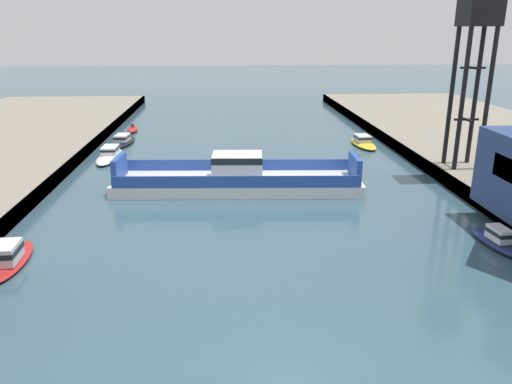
{
  "coord_description": "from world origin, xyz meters",
  "views": [
    {
      "loc": [
        -2.53,
        -17.9,
        14.63
      ],
      "look_at": [
        0.0,
        21.14,
        2.0
      ],
      "focal_mm": 35.56,
      "sensor_mm": 36.0,
      "label": 1
    }
  ],
  "objects_px": {
    "moored_boat_mid_left": "(133,129)",
    "moored_boat_far_right": "(123,141)",
    "moored_boat_mid_right": "(363,142)",
    "moored_boat_near_left": "(496,239)",
    "moored_boat_near_right": "(110,154)",
    "moored_boat_far_left": "(9,257)",
    "crane_tower": "(478,29)",
    "chain_ferry": "(238,179)"
  },
  "relations": [
    {
      "from": "moored_boat_near_right",
      "to": "moored_boat_mid_right",
      "type": "height_order",
      "value": "moored_boat_near_right"
    },
    {
      "from": "moored_boat_near_right",
      "to": "moored_boat_far_left",
      "type": "bearing_deg",
      "value": -91.06
    },
    {
      "from": "moored_boat_near_right",
      "to": "crane_tower",
      "type": "height_order",
      "value": "crane_tower"
    },
    {
      "from": "moored_boat_near_right",
      "to": "moored_boat_far_left",
      "type": "height_order",
      "value": "moored_boat_far_left"
    },
    {
      "from": "moored_boat_near_left",
      "to": "moored_boat_mid_left",
      "type": "relative_size",
      "value": 1.06
    },
    {
      "from": "moored_boat_near_right",
      "to": "moored_boat_far_left",
      "type": "relative_size",
      "value": 1.27
    },
    {
      "from": "moored_boat_near_right",
      "to": "crane_tower",
      "type": "relative_size",
      "value": 0.49
    },
    {
      "from": "moored_boat_mid_left",
      "to": "moored_boat_mid_right",
      "type": "distance_m",
      "value": 34.03
    },
    {
      "from": "moored_boat_mid_left",
      "to": "crane_tower",
      "type": "distance_m",
      "value": 48.81
    },
    {
      "from": "moored_boat_far_left",
      "to": "chain_ferry",
      "type": "bearing_deg",
      "value": 45.07
    },
    {
      "from": "moored_boat_mid_right",
      "to": "crane_tower",
      "type": "distance_m",
      "value": 21.76
    },
    {
      "from": "moored_boat_far_left",
      "to": "moored_boat_far_right",
      "type": "height_order",
      "value": "moored_boat_far_left"
    },
    {
      "from": "moored_boat_mid_left",
      "to": "moored_boat_far_left",
      "type": "bearing_deg",
      "value": -90.54
    },
    {
      "from": "moored_boat_mid_right",
      "to": "moored_boat_far_right",
      "type": "bearing_deg",
      "value": 174.76
    },
    {
      "from": "chain_ferry",
      "to": "crane_tower",
      "type": "xyz_separation_m",
      "value": [
        22.85,
        2.47,
        13.53
      ]
    },
    {
      "from": "crane_tower",
      "to": "moored_boat_far_left",
      "type": "bearing_deg",
      "value": -155.01
    },
    {
      "from": "moored_boat_near_left",
      "to": "crane_tower",
      "type": "relative_size",
      "value": 0.32
    },
    {
      "from": "moored_boat_near_right",
      "to": "moored_boat_mid_left",
      "type": "height_order",
      "value": "moored_boat_near_right"
    },
    {
      "from": "moored_boat_mid_right",
      "to": "moored_boat_far_right",
      "type": "relative_size",
      "value": 0.95
    },
    {
      "from": "moored_boat_far_right",
      "to": "crane_tower",
      "type": "bearing_deg",
      "value": -26.21
    },
    {
      "from": "chain_ferry",
      "to": "moored_boat_far_left",
      "type": "xyz_separation_m",
      "value": [
        -15.25,
        -15.29,
        -0.46
      ]
    },
    {
      "from": "moored_boat_near_left",
      "to": "moored_boat_far_right",
      "type": "xyz_separation_m",
      "value": [
        -32.27,
        35.34,
        -0.05
      ]
    },
    {
      "from": "moored_boat_far_right",
      "to": "moored_boat_mid_right",
      "type": "bearing_deg",
      "value": -5.24
    },
    {
      "from": "moored_boat_mid_left",
      "to": "moored_boat_far_left",
      "type": "distance_m",
      "value": 45.31
    },
    {
      "from": "moored_boat_far_right",
      "to": "crane_tower",
      "type": "height_order",
      "value": "crane_tower"
    },
    {
      "from": "moored_boat_mid_right",
      "to": "moored_boat_far_right",
      "type": "height_order",
      "value": "moored_boat_far_right"
    },
    {
      "from": "moored_boat_near_right",
      "to": "moored_boat_mid_right",
      "type": "bearing_deg",
      "value": 8.69
    },
    {
      "from": "moored_boat_far_left",
      "to": "moored_boat_far_right",
      "type": "relative_size",
      "value": 0.87
    },
    {
      "from": "chain_ferry",
      "to": "moored_boat_mid_right",
      "type": "bearing_deg",
      "value": 46.61
    },
    {
      "from": "moored_boat_near_left",
      "to": "moored_boat_mid_left",
      "type": "bearing_deg",
      "value": 126.19
    },
    {
      "from": "moored_boat_mid_left",
      "to": "moored_boat_far_right",
      "type": "xyz_separation_m",
      "value": [
        0.27,
        -9.13,
        0.2
      ]
    },
    {
      "from": "moored_boat_mid_right",
      "to": "moored_boat_far_left",
      "type": "bearing_deg",
      "value": -134.11
    },
    {
      "from": "moored_boat_far_left",
      "to": "moored_boat_near_left",
      "type": "bearing_deg",
      "value": 1.44
    },
    {
      "from": "chain_ferry",
      "to": "moored_boat_far_left",
      "type": "relative_size",
      "value": 3.55
    },
    {
      "from": "moored_boat_far_right",
      "to": "chain_ferry",
      "type": "bearing_deg",
      "value": -55.12
    },
    {
      "from": "moored_boat_mid_left",
      "to": "moored_boat_mid_right",
      "type": "xyz_separation_m",
      "value": [
        31.84,
        -12.03,
        0.19
      ]
    },
    {
      "from": "moored_boat_mid_left",
      "to": "moored_boat_far_left",
      "type": "height_order",
      "value": "moored_boat_far_left"
    },
    {
      "from": "moored_boat_near_left",
      "to": "moored_boat_mid_right",
      "type": "relative_size",
      "value": 0.74
    },
    {
      "from": "moored_boat_near_right",
      "to": "crane_tower",
      "type": "distance_m",
      "value": 41.52
    },
    {
      "from": "moored_boat_near_left",
      "to": "moored_boat_far_left",
      "type": "height_order",
      "value": "moored_boat_far_left"
    },
    {
      "from": "chain_ferry",
      "to": "moored_boat_near_right",
      "type": "bearing_deg",
      "value": 138.26
    },
    {
      "from": "moored_boat_mid_right",
      "to": "crane_tower",
      "type": "height_order",
      "value": "crane_tower"
    }
  ]
}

